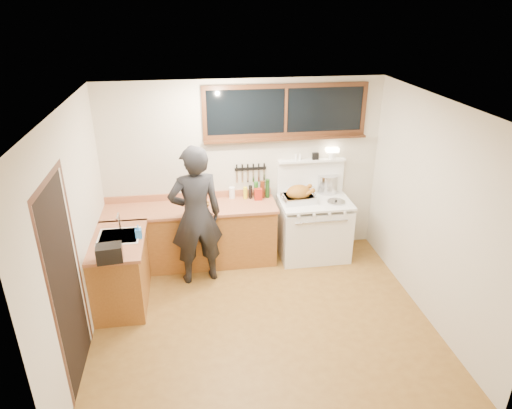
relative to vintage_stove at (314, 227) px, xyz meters
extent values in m
cube|color=brown|center=(-1.00, -1.41, -0.48)|extent=(4.00, 3.50, 0.02)
cube|color=beige|center=(-1.00, 0.36, 0.83)|extent=(4.00, 0.05, 2.60)
cube|color=beige|center=(-1.00, -3.19, 0.83)|extent=(4.00, 0.05, 2.60)
cube|color=beige|center=(-3.03, -1.41, 0.83)|extent=(0.05, 3.50, 2.60)
cube|color=beige|center=(1.02, -1.41, 0.83)|extent=(0.05, 3.50, 2.60)
cube|color=white|center=(-1.00, -1.41, 2.16)|extent=(4.00, 3.50, 0.05)
cube|color=brown|center=(-1.80, 0.04, -0.04)|extent=(2.40, 0.60, 0.86)
cube|color=#AA6643|center=(-1.80, 0.03, 0.41)|extent=(2.44, 0.64, 0.04)
cube|color=#AA6643|center=(-1.80, 0.32, 0.48)|extent=(2.40, 0.03, 0.10)
sphere|color=#B78C38|center=(-2.80, -0.24, 0.23)|extent=(0.03, 0.03, 0.03)
sphere|color=#B78C38|center=(-2.30, -0.24, 0.23)|extent=(0.03, 0.03, 0.03)
sphere|color=#B78C38|center=(-1.80, -0.24, 0.23)|extent=(0.03, 0.03, 0.03)
sphere|color=#B78C38|center=(-1.30, -0.24, 0.23)|extent=(0.03, 0.03, 0.03)
sphere|color=#B78C38|center=(-0.85, -0.24, 0.23)|extent=(0.03, 0.03, 0.03)
cube|color=brown|center=(-2.70, -0.79, -0.04)|extent=(0.60, 1.05, 0.86)
cube|color=#AA6643|center=(-2.69, -0.79, 0.41)|extent=(0.64, 1.09, 0.04)
cube|color=white|center=(-2.68, -0.71, 0.37)|extent=(0.45, 0.40, 0.14)
cube|color=white|center=(-2.68, -0.71, 0.44)|extent=(0.50, 0.45, 0.01)
cylinder|color=silver|center=(-2.68, -0.53, 0.55)|extent=(0.02, 0.02, 0.24)
cylinder|color=silver|center=(-2.68, -0.61, 0.66)|extent=(0.02, 0.18, 0.02)
cube|color=white|center=(0.00, -0.01, -0.06)|extent=(1.00, 0.70, 0.82)
cube|color=white|center=(0.00, -0.01, 0.42)|extent=(1.02, 0.72, 0.03)
cube|color=white|center=(0.00, -0.35, 0.05)|extent=(0.88, 0.02, 0.46)
cylinder|color=silver|center=(0.00, -0.38, 0.27)|extent=(0.75, 0.02, 0.02)
cylinder|color=white|center=(-0.33, -0.37, 0.38)|extent=(0.04, 0.03, 0.04)
cylinder|color=white|center=(-0.11, -0.37, 0.38)|extent=(0.04, 0.03, 0.04)
cylinder|color=white|center=(0.11, -0.37, 0.38)|extent=(0.04, 0.03, 0.04)
cylinder|color=white|center=(0.33, -0.37, 0.38)|extent=(0.04, 0.03, 0.04)
cube|color=white|center=(0.00, 0.31, 0.68)|extent=(1.00, 0.05, 0.50)
cube|color=white|center=(0.00, 0.28, 0.95)|extent=(1.00, 0.12, 0.03)
cylinder|color=white|center=(0.30, 0.28, 1.01)|extent=(0.10, 0.10, 0.10)
cube|color=#FFE5B2|center=(0.30, 0.28, 1.09)|extent=(0.18, 0.09, 0.06)
cube|color=black|center=(0.05, 0.28, 1.01)|extent=(0.09, 0.05, 0.10)
cylinder|color=white|center=(-0.18, 0.28, 1.01)|extent=(0.04, 0.04, 0.09)
cylinder|color=white|center=(-0.24, 0.28, 1.01)|extent=(0.04, 0.04, 0.09)
cube|color=black|center=(-0.40, 0.32, 1.68)|extent=(2.20, 0.01, 0.62)
cube|color=#331A0E|center=(-0.40, 0.32, 2.02)|extent=(2.32, 0.04, 0.06)
cube|color=#331A0E|center=(-0.40, 0.32, 1.34)|extent=(2.32, 0.04, 0.06)
cube|color=#331A0E|center=(-1.53, 0.32, 1.68)|extent=(0.06, 0.04, 0.62)
cube|color=#331A0E|center=(0.73, 0.32, 1.68)|extent=(0.06, 0.04, 0.62)
cube|color=#331A0E|center=(-0.40, 0.32, 1.68)|extent=(0.04, 0.04, 0.62)
cube|color=#331A0E|center=(-0.40, 0.27, 1.30)|extent=(2.32, 0.13, 0.03)
cube|color=black|center=(-2.99, -1.96, 0.58)|extent=(0.01, 0.86, 2.10)
cube|color=#331A0E|center=(-2.99, -2.45, 0.58)|extent=(0.01, 0.07, 2.10)
cube|color=#331A0E|center=(-2.99, -1.48, 0.58)|extent=(0.01, 0.07, 2.10)
cube|color=#331A0E|center=(-2.99, -1.96, 1.67)|extent=(0.01, 1.04, 0.07)
cube|color=black|center=(-0.90, 0.33, 0.85)|extent=(0.46, 0.02, 0.04)
cube|color=silver|center=(-1.10, 0.31, 0.74)|extent=(0.02, 0.00, 0.18)
cube|color=black|center=(-1.10, 0.31, 0.88)|extent=(0.02, 0.02, 0.10)
cube|color=silver|center=(-1.02, 0.31, 0.74)|extent=(0.02, 0.00, 0.18)
cube|color=black|center=(-1.02, 0.31, 0.88)|extent=(0.02, 0.02, 0.10)
cube|color=silver|center=(-0.94, 0.31, 0.74)|extent=(0.02, 0.00, 0.18)
cube|color=black|center=(-0.94, 0.31, 0.88)|extent=(0.02, 0.02, 0.10)
cube|color=silver|center=(-0.86, 0.31, 0.74)|extent=(0.03, 0.00, 0.18)
cube|color=black|center=(-0.86, 0.31, 0.88)|extent=(0.02, 0.02, 0.10)
cube|color=silver|center=(-0.78, 0.31, 0.74)|extent=(0.03, 0.00, 0.18)
cube|color=black|center=(-0.78, 0.31, 0.88)|extent=(0.02, 0.02, 0.10)
cube|color=silver|center=(-0.70, 0.31, 0.74)|extent=(0.03, 0.00, 0.18)
cube|color=black|center=(-0.70, 0.31, 0.88)|extent=(0.02, 0.02, 0.10)
imported|color=black|center=(-1.73, -0.41, 0.50)|extent=(0.78, 0.59, 1.93)
imported|color=blue|center=(-2.43, -0.78, 0.52)|extent=(0.08, 0.08, 0.17)
cube|color=black|center=(-2.70, -1.28, 0.53)|extent=(0.30, 0.22, 0.19)
cube|color=#AA6643|center=(-1.64, -0.10, 0.44)|extent=(0.41, 0.35, 0.02)
ellipsoid|color=#915A1A|center=(-1.64, -0.10, 0.51)|extent=(0.22, 0.18, 0.11)
sphere|color=#915A1A|center=(-1.55, -0.05, 0.53)|extent=(0.04, 0.04, 0.04)
sphere|color=#915A1A|center=(-1.55, -0.14, 0.53)|extent=(0.04, 0.04, 0.04)
cube|color=silver|center=(-0.25, 0.00, 0.48)|extent=(0.47, 0.37, 0.10)
cube|color=#3F3F42|center=(-0.25, 0.00, 0.52)|extent=(0.42, 0.32, 0.03)
torus|color=silver|center=(-0.49, 0.00, 0.53)|extent=(0.02, 0.10, 0.10)
torus|color=silver|center=(-0.02, 0.00, 0.53)|extent=(0.02, 0.10, 0.10)
ellipsoid|color=#915A1A|center=(-0.25, 0.00, 0.57)|extent=(0.37, 0.29, 0.22)
cylinder|color=#915A1A|center=(-0.13, -0.08, 0.59)|extent=(0.13, 0.06, 0.10)
sphere|color=#915A1A|center=(-0.07, -0.08, 0.63)|extent=(0.07, 0.07, 0.07)
cylinder|color=#915A1A|center=(-0.13, 0.09, 0.59)|extent=(0.13, 0.06, 0.10)
sphere|color=#915A1A|center=(-0.07, 0.09, 0.63)|extent=(0.07, 0.07, 0.07)
cylinder|color=silver|center=(0.26, 0.28, 0.57)|extent=(0.39, 0.39, 0.28)
cylinder|color=silver|center=(-0.03, 0.25, 0.49)|extent=(0.18, 0.18, 0.11)
cylinder|color=black|center=(-0.05, 0.37, 0.54)|extent=(0.05, 0.15, 0.02)
cylinder|color=silver|center=(0.28, -0.12, 0.44)|extent=(0.32, 0.32, 0.02)
sphere|color=black|center=(0.28, -0.12, 0.46)|extent=(0.03, 0.03, 0.03)
cube|color=maroon|center=(-0.81, 0.16, 0.52)|extent=(0.12, 0.10, 0.17)
cylinder|color=white|center=(-1.18, 0.27, 0.52)|extent=(0.11, 0.11, 0.17)
cylinder|color=black|center=(-0.99, 0.22, 0.52)|extent=(0.06, 0.06, 0.18)
cylinder|color=black|center=(-0.92, 0.22, 0.53)|extent=(0.05, 0.05, 0.20)
cylinder|color=black|center=(-0.83, 0.22, 0.56)|extent=(0.06, 0.06, 0.25)
cylinder|color=black|center=(-0.74, 0.22, 0.56)|extent=(0.07, 0.07, 0.26)
cylinder|color=black|center=(-0.66, 0.22, 0.57)|extent=(0.06, 0.06, 0.28)
camera|label=1|loc=(-1.74, -5.85, 3.10)|focal=32.00mm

